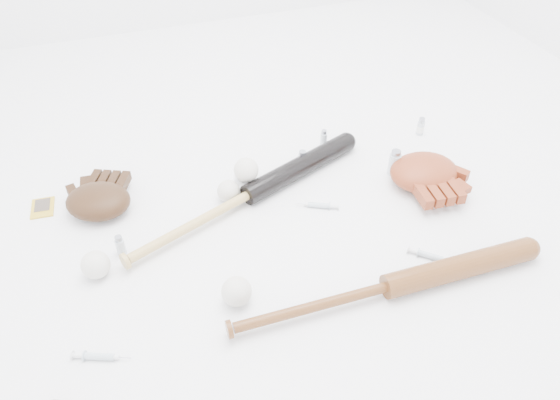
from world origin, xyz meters
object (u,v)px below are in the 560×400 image
object	(u,v)px
bat_dark	(249,194)
bat_wood	(388,286)
pedestal	(247,185)
glove_dark	(98,201)

from	to	relation	value
bat_dark	bat_wood	xyz separation A→B (m)	(0.23, -0.47, -0.00)
bat_dark	pedestal	size ratio (longest dim) A/B	11.29
bat_dark	glove_dark	size ratio (longest dim) A/B	3.94
bat_wood	pedestal	xyz separation A→B (m)	(-0.22, 0.53, -0.01)
bat_wood	pedestal	distance (m)	0.57
pedestal	glove_dark	bearing A→B (deg)	172.99
bat_dark	glove_dark	xyz separation A→B (m)	(-0.44, 0.11, 0.01)
bat_dark	pedestal	world-z (taller)	bat_dark
glove_dark	pedestal	world-z (taller)	glove_dark
glove_dark	bat_dark	bearing A→B (deg)	10.59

